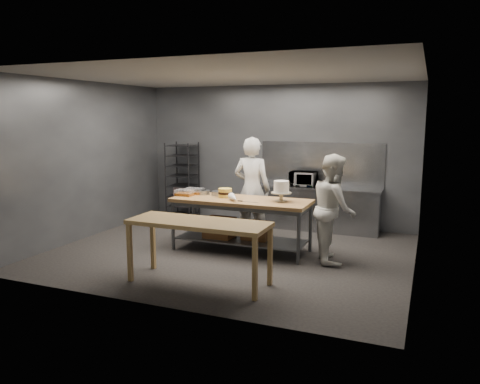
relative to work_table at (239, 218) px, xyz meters
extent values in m
plane|color=black|center=(-0.09, -0.16, -0.57)|extent=(6.00, 6.00, 0.00)
cube|color=#4C4F54|center=(-0.09, 2.34, 0.93)|extent=(6.00, 0.04, 3.00)
cube|color=olive|center=(0.05, 0.00, 0.32)|extent=(2.40, 0.90, 0.06)
cube|color=#47494C|center=(0.05, 0.00, -0.37)|extent=(2.25, 0.75, 0.03)
cylinder|color=#47494C|center=(-1.09, -0.39, -0.14)|extent=(0.06, 0.06, 0.86)
cylinder|color=#47494C|center=(-1.09, 0.39, -0.14)|extent=(0.06, 0.06, 0.86)
cylinder|color=#47494C|center=(1.19, -0.39, -0.14)|extent=(0.06, 0.06, 0.86)
cylinder|color=#47494C|center=(1.19, 0.39, -0.14)|extent=(0.06, 0.06, 0.86)
cube|color=brown|center=(-0.35, -0.05, -0.18)|extent=(0.50, 0.40, 0.35)
cube|color=brown|center=(0.30, 0.08, -0.21)|extent=(0.45, 0.38, 0.30)
cube|color=olive|center=(0.11, -1.73, 0.30)|extent=(2.00, 0.70, 0.06)
cube|color=olive|center=(-0.84, -2.03, -0.15)|extent=(0.06, 0.06, 0.84)
cube|color=olive|center=(-0.84, -1.43, -0.15)|extent=(0.06, 0.06, 0.84)
cube|color=olive|center=(1.06, -2.03, -0.15)|extent=(0.06, 0.06, 0.84)
cube|color=olive|center=(1.06, -1.43, -0.15)|extent=(0.06, 0.06, 0.84)
cube|color=slate|center=(0.91, 2.02, 0.31)|extent=(2.60, 0.60, 0.04)
cube|color=slate|center=(0.91, 2.02, -0.14)|extent=(2.56, 0.56, 0.86)
cube|color=slate|center=(0.91, 2.32, 0.78)|extent=(2.60, 0.02, 0.90)
cube|color=black|center=(-2.19, 1.94, 0.30)|extent=(0.66, 0.70, 1.75)
cube|color=white|center=(-2.19, 1.94, -0.03)|extent=(0.40, 0.27, 0.45)
imported|color=silver|center=(-0.04, 0.76, 0.41)|extent=(0.72, 0.48, 1.96)
imported|color=silver|center=(1.65, 0.02, 0.30)|extent=(0.91, 1.02, 1.75)
imported|color=black|center=(0.62, 2.02, 0.48)|extent=(0.54, 0.37, 0.30)
cylinder|color=#B9B094|center=(0.77, 0.02, 0.36)|extent=(0.20, 0.20, 0.02)
cylinder|color=#B9B094|center=(0.77, 0.02, 0.43)|extent=(0.06, 0.06, 0.12)
cylinder|color=#B9B094|center=(0.77, 0.02, 0.50)|extent=(0.34, 0.34, 0.02)
cylinder|color=white|center=(0.77, 0.02, 0.60)|extent=(0.26, 0.26, 0.19)
cylinder|color=#F8CD4F|center=(-0.28, 0.04, 0.38)|extent=(0.24, 0.24, 0.06)
cylinder|color=black|center=(-0.28, 0.04, 0.43)|extent=(0.24, 0.24, 0.04)
cylinder|color=#F8CD4F|center=(-0.28, 0.04, 0.48)|extent=(0.24, 0.24, 0.06)
cylinder|color=gray|center=(-0.78, 0.19, 0.39)|extent=(0.25, 0.25, 0.07)
cylinder|color=gray|center=(-0.48, 0.21, 0.39)|extent=(0.26, 0.26, 0.07)
cylinder|color=gray|center=(-0.86, 0.21, 0.39)|extent=(0.25, 0.25, 0.07)
cone|color=white|center=(0.03, -0.27, 0.41)|extent=(0.32, 0.38, 0.12)
cube|color=slate|center=(0.30, -0.23, 0.35)|extent=(0.28, 0.02, 0.00)
cube|color=black|center=(0.12, -0.23, 0.36)|extent=(0.09, 0.02, 0.02)
cube|color=#AA6D22|center=(-1.03, -0.08, 0.37)|extent=(0.30, 0.20, 0.05)
cube|color=silver|center=(-1.03, -0.08, 0.43)|extent=(0.31, 0.21, 0.06)
cube|color=#AA6D22|center=(-0.94, 0.16, 0.37)|extent=(0.30, 0.20, 0.05)
cube|color=silver|center=(-0.94, 0.16, 0.43)|extent=(0.31, 0.21, 0.06)
camera|label=1|loc=(3.05, -7.38, 1.77)|focal=35.00mm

